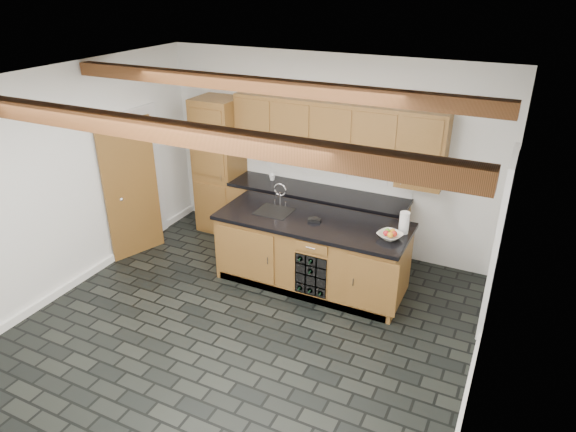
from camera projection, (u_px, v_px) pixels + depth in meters
name	position (u px, v px, depth m)	size (l,w,h in m)	color
ground	(243.00, 331.00, 5.93)	(5.00, 5.00, 0.00)	black
room_shell	(255.00, 192.00, 5.74)	(5.01, 5.00, 5.00)	white
back_cabinetry	(296.00, 183.00, 7.47)	(3.65, 0.62, 2.20)	brown
island	(312.00, 252.00, 6.65)	(2.48, 0.96, 0.93)	brown
faucet	(275.00, 208.00, 6.70)	(0.45, 0.40, 0.34)	black
kitchen_scale	(314.00, 220.00, 6.41)	(0.17, 0.12, 0.05)	black
fruit_bowl	(390.00, 236.00, 5.99)	(0.28, 0.28, 0.07)	beige
fruit_cluster	(390.00, 233.00, 5.98)	(0.16, 0.17, 0.07)	#B22617
paper_towel	(404.00, 223.00, 6.08)	(0.12, 0.12, 0.27)	white
mug	(272.00, 177.00, 7.68)	(0.10, 0.10, 0.09)	white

